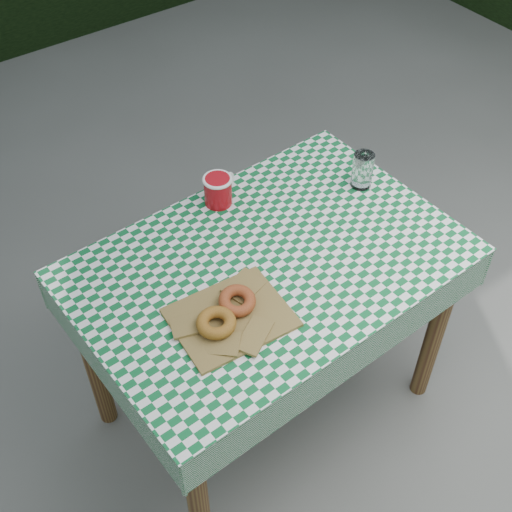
{
  "coord_description": "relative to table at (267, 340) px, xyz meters",
  "views": [
    {
      "loc": [
        -0.95,
        -1.1,
        2.16
      ],
      "look_at": [
        -0.17,
        -0.03,
        0.79
      ],
      "focal_mm": 47.41,
      "sensor_mm": 36.0,
      "label": 1
    }
  ],
  "objects": [
    {
      "name": "bagel_back",
      "position": [
        -0.18,
        -0.09,
        0.41
      ],
      "size": [
        0.12,
        0.12,
        0.03
      ],
      "primitive_type": "torus",
      "rotation": [
        0.0,
        0.0,
        -0.19
      ],
      "color": "#9F4921",
      "rests_on": "paper_bag"
    },
    {
      "name": "ground",
      "position": [
        0.13,
        0.04,
        -0.38
      ],
      "size": [
        60.0,
        60.0,
        0.0
      ],
      "primitive_type": "plane",
      "color": "#575752",
      "rests_on": "ground"
    },
    {
      "name": "bagel_front",
      "position": [
        -0.26,
        -0.12,
        0.41
      ],
      "size": [
        0.13,
        0.13,
        0.03
      ],
      "primitive_type": "torus",
      "rotation": [
        0.0,
        0.0,
        0.25
      ],
      "color": "olive",
      "rests_on": "paper_bag"
    },
    {
      "name": "paper_bag",
      "position": [
        -0.21,
        -0.11,
        0.39
      ],
      "size": [
        0.32,
        0.27,
        0.02
      ],
      "primitive_type": "cube",
      "rotation": [
        0.0,
        0.0,
        -0.08
      ],
      "color": "olive",
      "rests_on": "tablecloth"
    },
    {
      "name": "table",
      "position": [
        0.0,
        0.0,
        0.0
      ],
      "size": [
        1.11,
        0.76,
        0.75
      ],
      "primitive_type": "cube",
      "rotation": [
        0.0,
        0.0,
        0.03
      ],
      "color": "#502D1B",
      "rests_on": "ground"
    },
    {
      "name": "drinking_glass",
      "position": [
        0.44,
        0.1,
        0.44
      ],
      "size": [
        0.08,
        0.08,
        0.12
      ],
      "primitive_type": "cylinder",
      "rotation": [
        0.0,
        0.0,
        0.31
      ],
      "color": "white",
      "rests_on": "tablecloth"
    },
    {
      "name": "tablecloth",
      "position": [
        0.0,
        0.0,
        0.38
      ],
      "size": [
        1.13,
        0.78,
        0.01
      ],
      "primitive_type": "cube",
      "rotation": [
        0.0,
        0.0,
        0.03
      ],
      "color": "#0E5D2C",
      "rests_on": "table"
    },
    {
      "name": "coffee_mug",
      "position": [
        0.02,
        0.29,
        0.43
      ],
      "size": [
        0.22,
        0.22,
        0.1
      ],
      "primitive_type": null,
      "rotation": [
        0.0,
        0.0,
        0.37
      ],
      "color": "#A30A12",
      "rests_on": "tablecloth"
    }
  ]
}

